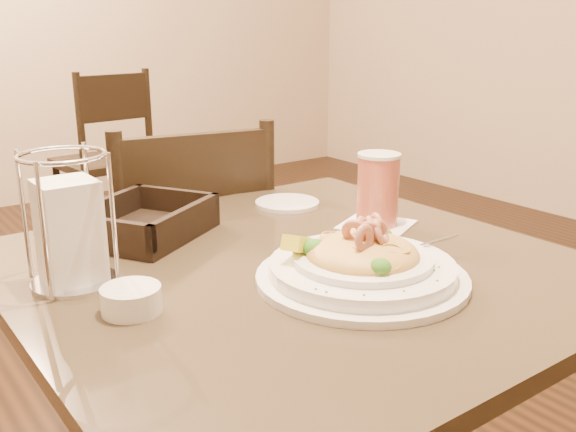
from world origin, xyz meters
TOP-DOWN VIEW (x-y plane):
  - main_table at (0.00, 0.00)m, footprint 0.90×0.90m
  - dining_chair_near at (0.10, 0.61)m, footprint 0.49×0.49m
  - dining_chair_far at (0.56, 2.34)m, footprint 0.46×0.46m
  - pasta_bowl at (0.04, -0.12)m, footprint 0.37×0.34m
  - drink_glass at (0.26, 0.07)m, footprint 0.17×0.17m
  - bread_basket at (-0.14, 0.29)m, footprint 0.30×0.29m
  - napkin_caddy at (-0.33, 0.14)m, footprint 0.13×0.13m
  - side_plate at (0.20, 0.30)m, footprint 0.18×0.18m
  - butter_ramekin at (-0.30, -0.01)m, footprint 0.11×0.11m

SIDE VIEW (x-z plane):
  - dining_chair_near at x=0.10m, z-range 0.03..0.96m
  - dining_chair_far at x=0.56m, z-range 0.03..0.96m
  - main_table at x=0.00m, z-range 0.14..0.90m
  - side_plate at x=0.20m, z-range 0.76..0.77m
  - butter_ramekin at x=-0.30m, z-range 0.76..0.80m
  - bread_basket at x=-0.14m, z-range 0.75..0.82m
  - pasta_bowl at x=0.04m, z-range 0.74..0.85m
  - drink_glass at x=0.26m, z-range 0.76..0.91m
  - napkin_caddy at x=-0.33m, z-range 0.75..0.96m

